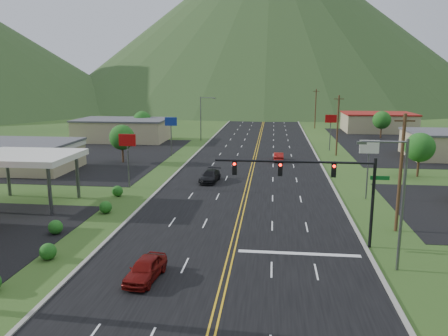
# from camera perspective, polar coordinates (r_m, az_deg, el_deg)

# --- Properties ---
(curb_west) EXTENTS (0.30, 460.00, 0.14)m
(curb_west) POSITION_cam_1_polar(r_m,az_deg,el_deg) (26.27, -25.85, -18.82)
(curb_west) COLOR gray
(curb_west) RESTS_ON ground
(traffic_signal) EXTENTS (13.10, 0.43, 7.00)m
(traffic_signal) POSITION_cam_1_polar(r_m,az_deg,el_deg) (33.87, 12.38, -1.37)
(traffic_signal) COLOR black
(traffic_signal) RESTS_ON ground
(streetlight_east) EXTENTS (3.28, 0.25, 9.00)m
(streetlight_east) POSITION_cam_1_polar(r_m,az_deg,el_deg) (30.97, 21.79, -3.46)
(streetlight_east) COLOR #59595E
(streetlight_east) RESTS_ON ground
(streetlight_west) EXTENTS (3.28, 0.25, 9.00)m
(streetlight_west) POSITION_cam_1_polar(r_m,az_deg,el_deg) (90.35, -2.86, 6.86)
(streetlight_west) COLOR #59595E
(streetlight_west) RESTS_ON ground
(gas_canopy) EXTENTS (10.00, 8.00, 5.30)m
(gas_canopy) POSITION_cam_1_polar(r_m,az_deg,el_deg) (48.49, -24.55, 1.20)
(gas_canopy) COLOR white
(gas_canopy) RESTS_ON ground
(building_west_mid) EXTENTS (14.40, 10.40, 4.10)m
(building_west_mid) POSITION_cam_1_polar(r_m,az_deg,el_deg) (67.53, -24.76, 1.64)
(building_west_mid) COLOR tan
(building_west_mid) RESTS_ON ground
(building_west_far) EXTENTS (18.40, 11.40, 4.50)m
(building_west_far) POSITION_cam_1_polar(r_m,az_deg,el_deg) (92.78, -13.08, 4.89)
(building_west_far) COLOR tan
(building_west_far) RESTS_ON ground
(building_east_far) EXTENTS (16.40, 12.40, 4.50)m
(building_east_far) POSITION_cam_1_polar(r_m,az_deg,el_deg) (112.20, 19.46, 5.66)
(building_east_far) COLOR tan
(building_east_far) RESTS_ON ground
(pole_sign_west_a) EXTENTS (2.00, 0.18, 6.40)m
(pole_sign_west_a) POSITION_cam_1_polar(r_m,az_deg,el_deg) (52.26, -12.49, 2.88)
(pole_sign_west_a) COLOR #59595E
(pole_sign_west_a) RESTS_ON ground
(pole_sign_west_b) EXTENTS (2.00, 0.18, 6.40)m
(pole_sign_west_b) POSITION_cam_1_polar(r_m,az_deg,el_deg) (73.24, -6.94, 5.55)
(pole_sign_west_b) COLOR #59595E
(pole_sign_west_b) RESTS_ON ground
(pole_sign_east_a) EXTENTS (2.00, 0.18, 6.40)m
(pole_sign_east_a) POSITION_cam_1_polar(r_m,az_deg,el_deg) (48.55, 18.40, 1.89)
(pole_sign_east_a) COLOR #59595E
(pole_sign_east_a) RESTS_ON ground
(pole_sign_east_b) EXTENTS (2.00, 0.18, 6.40)m
(pole_sign_east_b) POSITION_cam_1_polar(r_m,az_deg,el_deg) (79.86, 13.77, 5.81)
(pole_sign_east_b) COLOR #59595E
(pole_sign_east_b) RESTS_ON ground
(tree_west_a) EXTENTS (3.84, 3.84, 5.82)m
(tree_west_a) POSITION_cam_1_polar(r_m,az_deg,el_deg) (68.41, -13.18, 3.91)
(tree_west_a) COLOR #382314
(tree_west_a) RESTS_ON ground
(tree_west_b) EXTENTS (3.84, 3.84, 5.82)m
(tree_west_b) POSITION_cam_1_polar(r_m,az_deg,el_deg) (95.45, -10.62, 6.16)
(tree_west_b) COLOR #382314
(tree_west_b) RESTS_ON ground
(tree_east_a) EXTENTS (3.84, 3.84, 5.82)m
(tree_east_a) POSITION_cam_1_polar(r_m,az_deg,el_deg) (62.51, 24.21, 2.47)
(tree_east_a) COLOR #382314
(tree_east_a) RESTS_ON ground
(tree_east_b) EXTENTS (3.84, 3.84, 5.82)m
(tree_east_b) POSITION_cam_1_polar(r_m,az_deg,el_deg) (99.96, 19.91, 5.91)
(tree_east_b) COLOR #382314
(tree_east_b) RESTS_ON ground
(utility_pole_a) EXTENTS (1.60, 0.28, 10.00)m
(utility_pole_a) POSITION_cam_1_polar(r_m,az_deg,el_deg) (39.10, 22.06, -0.52)
(utility_pole_a) COLOR #382314
(utility_pole_a) RESTS_ON ground
(utility_pole_b) EXTENTS (1.60, 0.28, 10.00)m
(utility_pole_b) POSITION_cam_1_polar(r_m,az_deg,el_deg) (74.99, 14.62, 5.46)
(utility_pole_b) COLOR #382314
(utility_pole_b) RESTS_ON ground
(utility_pole_c) EXTENTS (1.60, 0.28, 10.00)m
(utility_pole_c) POSITION_cam_1_polar(r_m,az_deg,el_deg) (114.59, 11.87, 7.64)
(utility_pole_c) COLOR #382314
(utility_pole_c) RESTS_ON ground
(utility_pole_d) EXTENTS (1.60, 0.28, 10.00)m
(utility_pole_d) POSITION_cam_1_polar(r_m,az_deg,el_deg) (154.39, 10.52, 8.69)
(utility_pole_d) COLOR #382314
(utility_pole_d) RESTS_ON ground
(mountain_n) EXTENTS (220.00, 220.00, 85.00)m
(mountain_n) POSITION_cam_1_polar(r_m,az_deg,el_deg) (240.69, 6.05, 18.76)
(mountain_n) COLOR #25401D
(mountain_n) RESTS_ON ground
(car_red_near) EXTENTS (2.21, 4.46, 1.46)m
(car_red_near) POSITION_cam_1_polar(r_m,az_deg,el_deg) (29.31, -10.21, -12.89)
(car_red_near) COLOR #690E0B
(car_red_near) RESTS_ON ground
(car_dark_mid) EXTENTS (2.46, 5.04, 1.41)m
(car_dark_mid) POSITION_cam_1_polar(r_m,az_deg,el_deg) (54.57, -1.84, -1.12)
(car_dark_mid) COLOR black
(car_dark_mid) RESTS_ON ground
(car_red_far) EXTENTS (1.56, 4.20, 1.37)m
(car_red_far) POSITION_cam_1_polar(r_m,az_deg,el_deg) (68.68, 7.11, 1.45)
(car_red_far) COLOR maroon
(car_red_far) RESTS_ON ground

